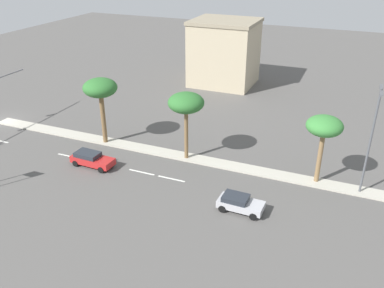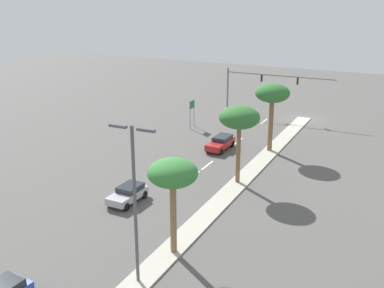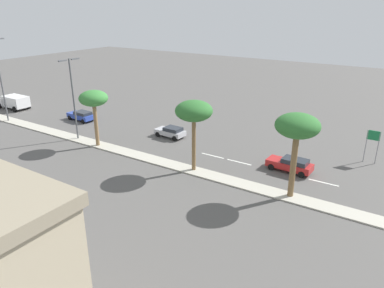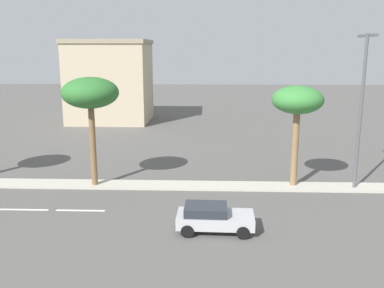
{
  "view_description": "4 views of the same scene",
  "coord_description": "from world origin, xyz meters",
  "px_view_note": "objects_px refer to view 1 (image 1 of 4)",
  "views": [
    {
      "loc": [
        34.81,
        40.62,
        20.35
      ],
      "look_at": [
        2.27,
        27.05,
        2.93
      ],
      "focal_mm": 38.19,
      "sensor_mm": 36.0,
      "label": 1
    },
    {
      "loc": [
        -13.57,
        63.12,
        16.84
      ],
      "look_at": [
        3.91,
        27.41,
        3.77
      ],
      "focal_mm": 43.86,
      "sensor_mm": 36.0,
      "label": 2
    },
    {
      "loc": [
        -28.08,
        7.43,
        15.66
      ],
      "look_at": [
        1.14,
        26.38,
        2.37
      ],
      "focal_mm": 34.24,
      "sensor_mm": 36.0,
      "label": 3
    },
    {
      "loc": [
        26.81,
        33.04,
        9.02
      ],
      "look_at": [
        1.18,
        32.06,
        3.17
      ],
      "focal_mm": 39.59,
      "sensor_mm": 36.0,
      "label": 4
    }
  ],
  "objects_px": {
    "commercial_building": "(224,53)",
    "street_lamp_inboard": "(372,134)",
    "palm_tree_mid": "(324,127)",
    "palm_tree_left": "(186,104)",
    "sedan_red_far": "(92,159)",
    "palm_tree_inboard": "(100,89)",
    "sedan_silver_rear": "(239,203)"
  },
  "relations": [
    {
      "from": "commercial_building",
      "to": "street_lamp_inboard",
      "type": "distance_m",
      "value": 33.58
    },
    {
      "from": "commercial_building",
      "to": "palm_tree_mid",
      "type": "bearing_deg",
      "value": 35.24
    },
    {
      "from": "palm_tree_left",
      "to": "sedan_red_far",
      "type": "height_order",
      "value": "palm_tree_left"
    },
    {
      "from": "palm_tree_inboard",
      "to": "street_lamp_inboard",
      "type": "bearing_deg",
      "value": 90.23
    },
    {
      "from": "commercial_building",
      "to": "palm_tree_inboard",
      "type": "height_order",
      "value": "commercial_building"
    },
    {
      "from": "street_lamp_inboard",
      "to": "palm_tree_mid",
      "type": "bearing_deg",
      "value": -95.41
    },
    {
      "from": "street_lamp_inboard",
      "to": "commercial_building",
      "type": "bearing_deg",
      "value": -139.7
    },
    {
      "from": "palm_tree_mid",
      "to": "palm_tree_inboard",
      "type": "bearing_deg",
      "value": -88.82
    },
    {
      "from": "sedan_red_far",
      "to": "sedan_silver_rear",
      "type": "bearing_deg",
      "value": 84.05
    },
    {
      "from": "commercial_building",
      "to": "sedan_silver_rear",
      "type": "relative_size",
      "value": 2.57
    },
    {
      "from": "palm_tree_mid",
      "to": "sedan_silver_rear",
      "type": "xyz_separation_m",
      "value": [
        7.22,
        -5.4,
        -4.91
      ]
    },
    {
      "from": "street_lamp_inboard",
      "to": "sedan_silver_rear",
      "type": "relative_size",
      "value": 2.51
    },
    {
      "from": "palm_tree_mid",
      "to": "sedan_silver_rear",
      "type": "relative_size",
      "value": 1.69
    },
    {
      "from": "palm_tree_inboard",
      "to": "palm_tree_left",
      "type": "bearing_deg",
      "value": 90.2
    },
    {
      "from": "palm_tree_mid",
      "to": "sedan_silver_rear",
      "type": "bearing_deg",
      "value": -36.81
    },
    {
      "from": "palm_tree_inboard",
      "to": "street_lamp_inboard",
      "type": "xyz_separation_m",
      "value": [
        -0.11,
        27.04,
        -0.48
      ]
    },
    {
      "from": "palm_tree_mid",
      "to": "sedan_red_far",
      "type": "bearing_deg",
      "value": -75.48
    },
    {
      "from": "palm_tree_left",
      "to": "palm_tree_mid",
      "type": "height_order",
      "value": "palm_tree_left"
    },
    {
      "from": "commercial_building",
      "to": "palm_tree_mid",
      "type": "xyz_separation_m",
      "value": [
        25.23,
        17.82,
        0.64
      ]
    },
    {
      "from": "palm_tree_inboard",
      "to": "sedan_silver_rear",
      "type": "distance_m",
      "value": 19.8
    },
    {
      "from": "palm_tree_left",
      "to": "street_lamp_inboard",
      "type": "distance_m",
      "value": 17.08
    },
    {
      "from": "sedan_silver_rear",
      "to": "palm_tree_left",
      "type": "bearing_deg",
      "value": -131.02
    },
    {
      "from": "palm_tree_inboard",
      "to": "palm_tree_left",
      "type": "distance_m",
      "value": 9.97
    },
    {
      "from": "sedan_silver_rear",
      "to": "sedan_red_far",
      "type": "relative_size",
      "value": 0.86
    },
    {
      "from": "commercial_building",
      "to": "palm_tree_left",
      "type": "height_order",
      "value": "commercial_building"
    },
    {
      "from": "palm_tree_inboard",
      "to": "street_lamp_inboard",
      "type": "distance_m",
      "value": 27.05
    },
    {
      "from": "sedan_silver_rear",
      "to": "sedan_red_far",
      "type": "xyz_separation_m",
      "value": [
        -1.67,
        -16.02,
        0.04
      ]
    },
    {
      "from": "palm_tree_inboard",
      "to": "sedan_red_far",
      "type": "distance_m",
      "value": 7.72
    },
    {
      "from": "commercial_building",
      "to": "palm_tree_left",
      "type": "bearing_deg",
      "value": 10.23
    },
    {
      "from": "palm_tree_left",
      "to": "sedan_red_far",
      "type": "distance_m",
      "value": 11.07
    },
    {
      "from": "palm_tree_mid",
      "to": "sedan_red_far",
      "type": "xyz_separation_m",
      "value": [
        5.55,
        -21.42,
        -4.87
      ]
    },
    {
      "from": "palm_tree_inboard",
      "to": "street_lamp_inboard",
      "type": "relative_size",
      "value": 0.76
    }
  ]
}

